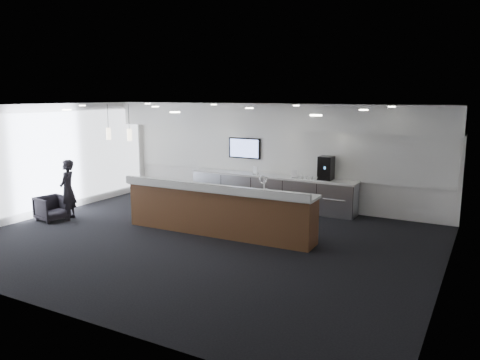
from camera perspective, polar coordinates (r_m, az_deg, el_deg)
The scene contains 23 objects.
ground at distance 10.64m, azimuth -4.69°, elevation -7.38°, with size 10.00×10.00×0.00m, color black.
ceiling at distance 10.14m, azimuth -4.94°, elevation 8.99°, with size 10.00×8.00×0.02m, color black.
back_wall at distance 13.76m, azimuth 4.43°, elevation 3.08°, with size 10.00×0.02×3.00m, color white.
left_wall at distance 13.67m, azimuth -22.59°, elevation 2.27°, with size 0.02×8.00×3.00m, color white.
right_wall at distance 8.64m, azimuth 24.07°, elevation -2.15°, with size 0.02×8.00×3.00m, color white.
soffit_bulkhead at distance 13.25m, azimuth 3.69°, elevation 7.81°, with size 10.00×0.90×0.70m, color white.
alcove_panel at distance 13.72m, azimuth 4.38°, elevation 3.48°, with size 9.80×0.06×1.40m, color white.
window_blinds_wall at distance 13.64m, azimuth -22.48°, elevation 2.26°, with size 0.04×7.36×2.55m, color silver.
back_credenza at distance 13.60m, azimuth 3.74°, elevation -1.36°, with size 5.06×0.66×0.95m.
wall_tv at distance 14.10m, azimuth 0.56°, elevation 3.90°, with size 1.05×0.08×0.62m.
pendant_left at distance 12.27m, azimuth -12.21°, elevation 5.52°, with size 0.12×0.12×0.30m, color #F6E3C0.
pendant_right at distance 12.74m, azimuth -14.60°, elevation 5.59°, with size 0.12×0.12×0.30m, color #F6E3C0.
ceiling_can_lights at distance 10.14m, azimuth -4.94°, elevation 8.82°, with size 7.00×5.00×0.02m, color white, non-canonical shape.
service_counter at distance 10.97m, azimuth -2.70°, elevation -3.68°, with size 4.78×0.91×1.49m.
coffee_machine at distance 12.92m, azimuth 10.45°, elevation 1.44°, with size 0.37×0.49×0.64m.
info_sign_left at distance 13.62m, azimuth 1.86°, elevation 1.18°, with size 0.16×0.02×0.22m, color white.
info_sign_right at distance 13.12m, azimuth 6.65°, elevation 0.77°, with size 0.17×0.02×0.23m, color white.
armchair at distance 13.16m, azimuth -21.95°, elevation -3.21°, with size 0.68×0.70×0.64m, color black.
lounge_guest at distance 13.02m, azimuth -20.26°, elevation -1.11°, with size 0.58×0.38×1.58m, color black.
cup_0 at distance 12.87m, azimuth 9.31°, elevation 0.21°, with size 0.11×0.11×0.10m, color white.
cup_1 at distance 12.91m, azimuth 8.73°, elevation 0.27°, with size 0.11×0.11×0.10m, color white.
cup_2 at distance 12.96m, azimuth 8.15°, elevation 0.32°, with size 0.11×0.11×0.10m, color white.
cup_3 at distance 13.01m, azimuth 7.57°, elevation 0.37°, with size 0.11×0.11×0.10m, color white.
Camera 1 is at (5.61, -8.44, 3.24)m, focal length 35.00 mm.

